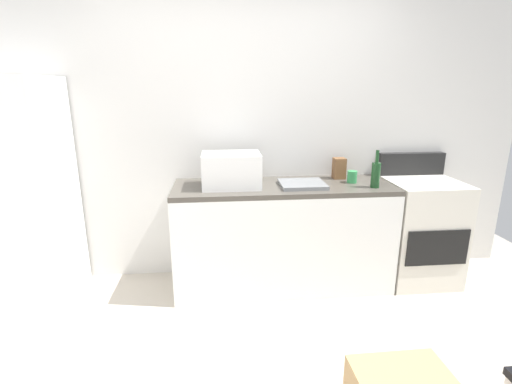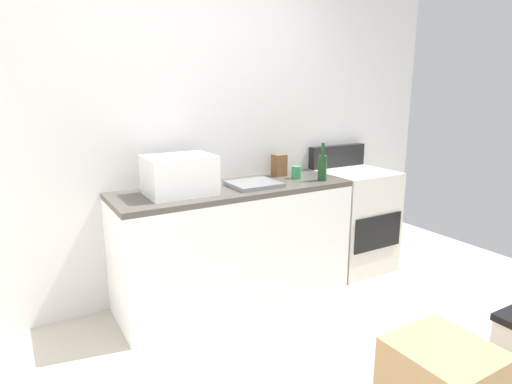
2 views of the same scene
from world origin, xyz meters
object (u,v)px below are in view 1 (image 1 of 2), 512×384
refrigerator (18,196)px  knife_block (339,168)px  microwave (231,170)px  wine_bottle (376,174)px  coffee_mug (352,177)px  stove_oven (419,229)px

refrigerator → knife_block: size_ratio=9.73×
microwave → refrigerator: bearing=-178.8°
wine_bottle → coffee_mug: 0.22m
refrigerator → stove_oven: (3.27, 0.06, -0.41)m
refrigerator → microwave: (1.62, 0.03, 0.16)m
wine_bottle → coffee_mug: (-0.13, 0.17, -0.06)m
wine_bottle → knife_block: 0.38m
refrigerator → knife_block: (2.57, 0.23, 0.11)m
stove_oven → microwave: bearing=-179.3°
stove_oven → coffee_mug: 0.80m
refrigerator → microwave: size_ratio=3.81×
microwave → wine_bottle: (1.14, -0.14, -0.03)m
coffee_mug → knife_block: 0.18m
refrigerator → stove_oven: 3.30m
microwave → knife_block: bearing=11.4°
stove_oven → knife_block: bearing=166.3°
refrigerator → knife_block: 2.58m
refrigerator → coffee_mug: bearing=1.4°
coffee_mug → stove_oven: bearing=-0.8°
coffee_mug → knife_block: knife_block is taller
wine_bottle → knife_block: size_ratio=1.67×
microwave → stove_oven: bearing=0.7°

